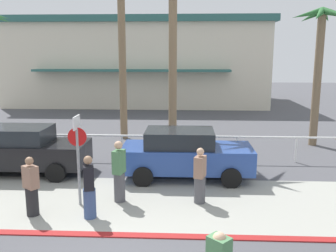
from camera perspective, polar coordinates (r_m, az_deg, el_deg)
name	(u,v)px	position (r m, az deg, el deg)	size (l,w,h in m)	color
ground_plane	(154,151)	(16.41, -2.21, -3.80)	(80.00, 80.00, 0.00)	#4C4C51
sidewalk_strip	(136,202)	(10.94, -4.89, -11.56)	(44.00, 4.00, 0.02)	#9E9E93
curb_paint	(125,235)	(9.15, -6.61, -16.33)	(44.00, 0.24, 0.03)	maroon
building_backdrop	(141,61)	(33.40, -4.22, 9.87)	(21.34, 12.11, 7.01)	beige
rail_fence	(150,140)	(14.76, -2.74, -2.16)	(20.73, 0.08, 1.04)	white
stop_sign_bike_lane	(78,148)	(10.49, -13.73, -3.25)	(0.52, 0.56, 2.56)	gray
palm_tree_3	(121,1)	(18.61, -7.26, 18.49)	(2.78, 3.00, 9.54)	#846B4C
palm_tree_4	(172,10)	(16.38, 0.68, 17.43)	(3.38, 2.76, 8.06)	#846B4C
palm_tree_5	(322,45)	(18.23, 22.59, 11.39)	(3.23, 2.98, 6.22)	#756047
car_black_1	(23,150)	(14.13, -21.39, -3.39)	(4.40, 2.02, 1.69)	black
car_blue_2	(185,154)	(12.66, 2.66, -4.25)	(4.40, 2.02, 1.69)	#284793
pedestrian_0	(200,178)	(10.62, 4.93, -8.00)	(0.41, 0.46, 1.63)	#4C4C51
pedestrian_1	(31,189)	(10.43, -20.28, -9.10)	(0.48, 0.45, 1.61)	#232326
pedestrian_2	(119,174)	(10.74, -7.52, -7.31)	(0.39, 0.45, 1.81)	#4C4C51
pedestrian_3	(89,190)	(9.85, -12.03, -9.60)	(0.40, 0.46, 1.68)	#384C7A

